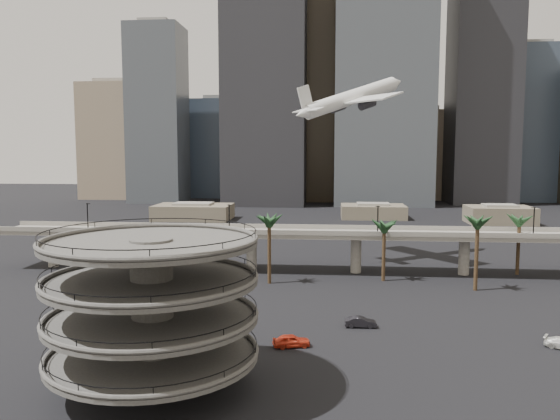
# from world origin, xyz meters

# --- Properties ---
(ground) EXTENTS (700.00, 700.00, 0.00)m
(ground) POSITION_xyz_m (0.00, 0.00, 0.00)
(ground) COLOR black
(ground) RESTS_ON ground
(parking_ramp) EXTENTS (22.20, 22.20, 17.35)m
(parking_ramp) POSITION_xyz_m (-13.00, -4.00, 9.84)
(parking_ramp) COLOR #474542
(parking_ramp) RESTS_ON ground
(overpass) EXTENTS (130.00, 9.30, 14.70)m
(overpass) POSITION_xyz_m (0.00, 55.00, 7.34)
(overpass) COLOR gray
(overpass) RESTS_ON ground
(palm_trees) EXTENTS (54.40, 18.40, 14.00)m
(palm_trees) POSITION_xyz_m (21.48, 47.47, 11.30)
(palm_trees) COLOR #45341D
(palm_trees) RESTS_ON ground
(low_buildings) EXTENTS (135.00, 27.50, 6.80)m
(low_buildings) POSITION_xyz_m (6.89, 142.30, 2.86)
(low_buildings) COLOR brown
(low_buildings) RESTS_ON ground
(skyline) EXTENTS (269.00, 86.00, 135.49)m
(skyline) POSITION_xyz_m (15.12, 217.08, 49.61)
(skyline) COLOR gray
(skyline) RESTS_ON ground
(airborne_jet) EXTENTS (27.03, 25.76, 12.47)m
(airborne_jet) POSITION_xyz_m (10.13, 68.87, 37.27)
(airborne_jet) COLOR silver
(airborne_jet) RESTS_ON ground
(car_a) EXTENTS (5.18, 3.09, 1.65)m
(car_a) POSITION_xyz_m (0.58, 10.13, 0.83)
(car_a) COLOR red
(car_a) RESTS_ON ground
(car_b) EXTENTS (4.64, 1.76, 1.51)m
(car_b) POSITION_xyz_m (9.97, 18.98, 0.75)
(car_b) COLOR black
(car_b) RESTS_ON ground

